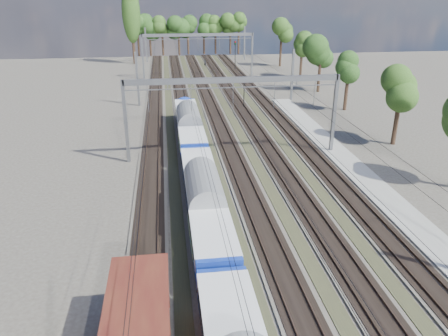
{
  "coord_description": "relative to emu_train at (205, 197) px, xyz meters",
  "views": [
    {
      "loc": [
        -7.11,
        -15.5,
        17.69
      ],
      "look_at": [
        -2.31,
        20.15,
        2.8
      ],
      "focal_mm": 35.0,
      "sensor_mm": 36.0,
      "label": 1
    }
  ],
  "objects": [
    {
      "name": "signal_near",
      "position": [
        9.54,
        36.11,
        0.69
      ],
      "size": [
        0.36,
        0.33,
        5.05
      ],
      "rotation": [
        0.0,
        0.0,
        0.32
      ],
      "color": "black",
      "rests_on": "ground"
    },
    {
      "name": "emu_train",
      "position": [
        0.0,
        0.0,
        0.0
      ],
      "size": [
        2.92,
        61.69,
        4.26
      ],
      "color": "black",
      "rests_on": "ground"
    },
    {
      "name": "platform",
      "position": [
        16.5,
        4.85,
        -2.36
      ],
      "size": [
        3.0,
        70.0,
        0.3
      ],
      "primitive_type": "cube",
      "color": "gray",
      "rests_on": "ground"
    },
    {
      "name": "track_bed",
      "position": [
        4.5,
        29.85,
        -2.41
      ],
      "size": [
        21.0,
        130.0,
        0.34
      ],
      "color": "#47423A",
      "rests_on": "ground"
    },
    {
      "name": "worker",
      "position": [
        7.16,
        76.16,
        -1.64
      ],
      "size": [
        0.47,
        0.67,
        1.75
      ],
      "primitive_type": "imported",
      "rotation": [
        0.0,
        0.0,
        1.65
      ],
      "color": "black",
      "rests_on": "ground"
    },
    {
      "name": "tree_belt",
      "position": [
        11.17,
        80.51,
        5.64
      ],
      "size": [
        38.86,
        101.66,
        12.11
      ],
      "color": "black",
      "rests_on": "ground"
    },
    {
      "name": "poplar",
      "position": [
        -10.0,
        82.85,
        9.38
      ],
      "size": [
        4.4,
        4.4,
        19.04
      ],
      "color": "black",
      "rests_on": "ground"
    },
    {
      "name": "signal_far",
      "position": [
        13.56,
        70.31,
        1.61
      ],
      "size": [
        0.47,
        0.43,
        6.51
      ],
      "rotation": [
        0.0,
        0.0,
        -0.39
      ],
      "color": "black",
      "rests_on": "ground"
    },
    {
      "name": "catenary",
      "position": [
        4.83,
        37.53,
        3.89
      ],
      "size": [
        25.65,
        130.0,
        9.0
      ],
      "color": "slate",
      "rests_on": "ground"
    }
  ]
}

